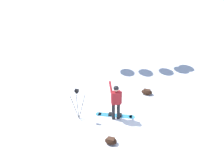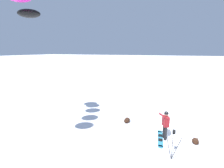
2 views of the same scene
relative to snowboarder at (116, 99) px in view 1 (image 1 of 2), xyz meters
name	(u,v)px [view 1 (image 1 of 2)]	position (x,y,z in m)	size (l,w,h in m)	color
ground_plane	(131,125)	(0.29, 0.72, -0.97)	(300.00, 300.00, 0.00)	white
snowboarder	(116,99)	(0.00, 0.00, 0.00)	(0.59, 0.64, 1.63)	black
snowboard	(115,115)	(-0.19, -0.08, -0.95)	(0.40, 1.75, 0.10)	teal
gear_bag_large	(147,92)	(-2.43, 1.09, -0.83)	(0.44, 0.61, 0.26)	black
camera_tripod	(77,98)	(0.37, -1.55, 0.05)	(0.65, 0.58, 1.44)	#262628
gear_bag_small	(111,141)	(1.54, 0.16, -0.84)	(0.36, 0.47, 0.24)	black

